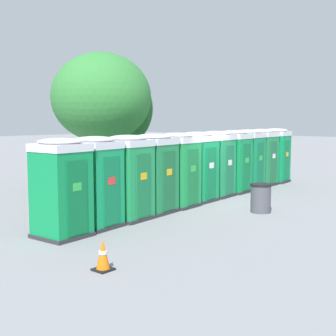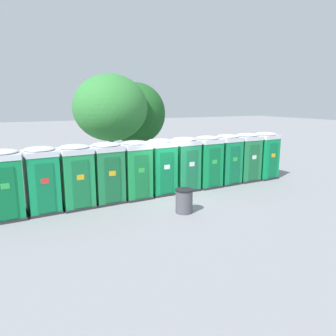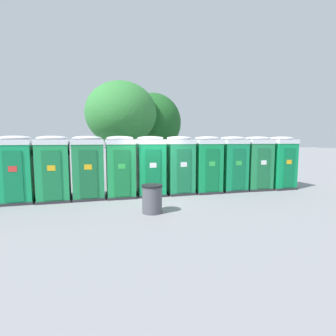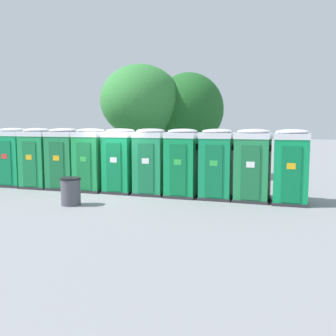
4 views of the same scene
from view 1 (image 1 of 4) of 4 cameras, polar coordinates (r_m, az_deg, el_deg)
name	(u,v)px [view 1 (image 1 of 4)]	position (r m, az deg, el deg)	size (l,w,h in m)	color
ground_plane	(205,202)	(17.05, 4.56, -4.14)	(120.00, 120.00, 0.00)	gray
portapotty_0	(61,187)	(12.16, -12.87, -2.32)	(1.29, 1.26, 2.54)	#2D2D33
portapotty_1	(96,182)	(13.08, -8.80, -1.65)	(1.28, 1.30, 2.54)	#2D2D33
portapotty_2	(128,177)	(13.97, -4.88, -1.11)	(1.32, 1.29, 2.54)	#2D2D33
portapotty_3	(154,173)	(14.97, -1.69, -0.60)	(1.33, 1.30, 2.54)	#2D2D33
portapotty_4	(179,169)	(15.96, 1.33, -0.18)	(1.24, 1.26, 2.54)	#2D2D33
portapotty_5	(198,166)	(17.05, 3.67, 0.22)	(1.22, 1.24, 2.54)	#2D2D33
portapotty_6	(216,163)	(18.13, 5.91, 0.56)	(1.26, 1.29, 2.54)	#2D2D33
portapotty_7	(234,161)	(19.21, 8.05, 0.84)	(1.23, 1.25, 2.54)	#2D2D33
portapotty_8	(248,159)	(20.36, 9.73, 1.11)	(1.26, 1.28, 2.54)	#2D2D33
portapotty_9	(262,157)	(21.50, 11.36, 1.35)	(1.27, 1.25, 2.54)	#2D2D33
portapotty_10	(275,155)	(22.63, 12.93, 1.55)	(1.27, 1.30, 2.54)	#2D2D33
street_tree_0	(114,109)	(21.29, -6.65, 7.18)	(3.53, 3.53, 5.28)	#4C3826
street_tree_1	(101,98)	(18.89, -8.13, 8.49)	(3.95, 3.95, 5.61)	brown
trash_can	(261,198)	(15.36, 11.24, -3.61)	(0.69, 0.69, 0.93)	#4C4C54
traffic_cone	(103,255)	(9.58, -7.94, -10.49)	(0.36, 0.36, 0.64)	black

